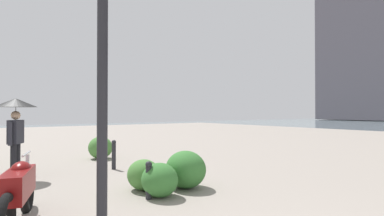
# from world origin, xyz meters

# --- Properties ---
(building_annex) EXTENTS (17.47, 11.76, 30.59)m
(building_annex) POSITION_xyz_m (28.54, -64.69, 15.29)
(building_annex) COLOR #5B5660
(building_annex) RESTS_ON ground
(lamppost) EXTENTS (0.98, 0.28, 4.14)m
(lamppost) POSITION_xyz_m (3.34, 0.91, 2.75)
(lamppost) COLOR #232328
(lamppost) RESTS_ON ground
(motorcycle) EXTENTS (2.11, 0.76, 1.06)m
(motorcycle) POSITION_xyz_m (4.58, 1.75, 0.50)
(motorcycle) COLOR black
(motorcycle) RESTS_ON ground
(pedestrian) EXTENTS (1.00, 1.00, 2.03)m
(pedestrian) POSITION_xyz_m (8.21, 1.43, 1.60)
(pedestrian) COLOR black
(pedestrian) RESTS_ON ground
(bollard_near) EXTENTS (0.13, 0.13, 0.73)m
(bollard_near) POSITION_xyz_m (4.63, -0.46, 0.38)
(bollard_near) COLOR #232328
(bollard_near) RESTS_ON ground
(bollard_mid) EXTENTS (0.13, 0.13, 0.86)m
(bollard_mid) POSITION_xyz_m (7.92, -1.04, 0.45)
(bollard_mid) COLOR #232328
(bollard_mid) RESTS_ON ground
(shrub_low) EXTENTS (0.77, 0.69, 0.66)m
(shrub_low) POSITION_xyz_m (5.30, -0.70, 0.33)
(shrub_low) COLOR #477F38
(shrub_low) RESTS_ON ground
(shrub_round) EXTENTS (0.97, 0.87, 0.82)m
(shrub_round) POSITION_xyz_m (4.91, -1.53, 0.41)
(shrub_round) COLOR #387533
(shrub_round) RESTS_ON ground
(shrub_wide) EXTENTS (0.93, 0.84, 0.79)m
(shrub_wide) POSITION_xyz_m (10.13, -1.40, 0.40)
(shrub_wide) COLOR #477F38
(shrub_wide) RESTS_ON ground
(shrub_tall) EXTENTS (0.79, 0.71, 0.67)m
(shrub_tall) POSITION_xyz_m (4.63, -0.71, 0.34)
(shrub_tall) COLOR #387533
(shrub_tall) RESTS_ON ground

